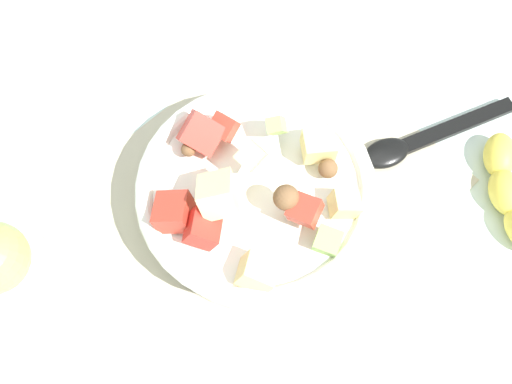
{
  "coord_description": "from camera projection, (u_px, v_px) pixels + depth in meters",
  "views": [
    {
      "loc": [
        -0.2,
        -0.21,
        0.65
      ],
      "look_at": [
        -0.01,
        -0.01,
        0.05
      ],
      "focal_mm": 44.25,
      "sensor_mm": 36.0,
      "label": 1
    }
  ],
  "objects": [
    {
      "name": "ground_plane",
      "position": [
        255.0,
        199.0,
        0.71
      ],
      "size": [
        2.4,
        2.4,
        0.0
      ],
      "primitive_type": "plane",
      "color": "silver"
    },
    {
      "name": "placemat",
      "position": [
        255.0,
        198.0,
        0.71
      ],
      "size": [
        0.4,
        0.32,
        0.01
      ],
      "primitive_type": "cube",
      "color": "#BCB299",
      "rests_on": "ground_plane"
    },
    {
      "name": "serving_spoon",
      "position": [
        415.0,
        142.0,
        0.73
      ],
      "size": [
        0.2,
        0.09,
        0.01
      ],
      "color": "black",
      "rests_on": "placemat"
    },
    {
      "name": "banana_whole",
      "position": [
        510.0,
        192.0,
        0.7
      ],
      "size": [
        0.11,
        0.14,
        0.04
      ],
      "color": "yellow",
      "rests_on": "ground_plane"
    },
    {
      "name": "salad_bowl",
      "position": [
        256.0,
        195.0,
        0.67
      ],
      "size": [
        0.25,
        0.25,
        0.11
      ],
      "color": "white",
      "rests_on": "placemat"
    }
  ]
}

